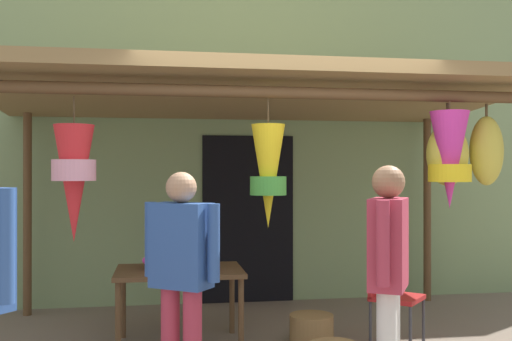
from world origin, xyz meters
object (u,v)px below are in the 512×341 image
object	(u,v)px
folding_chair	(389,290)
customer_foreground	(181,266)
wicker_basket_spare	(311,329)
display_table	(179,277)
flower_heap_on_table	(180,260)
vendor_in_orange	(388,265)

from	to	relation	value
folding_chair	customer_foreground	xyz separation A→B (m)	(-1.89, -0.98, 0.41)
wicker_basket_spare	folding_chair	bearing A→B (deg)	-15.97
folding_chair	display_table	bearing A→B (deg)	170.56
flower_heap_on_table	wicker_basket_spare	world-z (taller)	flower_heap_on_table
display_table	folding_chair	size ratio (longest dim) A/B	1.35
flower_heap_on_table	customer_foreground	distance (m)	1.31
flower_heap_on_table	vendor_in_orange	world-z (taller)	vendor_in_orange
folding_chair	wicker_basket_spare	bearing A→B (deg)	164.03
flower_heap_on_table	folding_chair	bearing A→B (deg)	-9.94
display_table	flower_heap_on_table	size ratio (longest dim) A/B	1.73
display_table	vendor_in_orange	distance (m)	2.14
display_table	vendor_in_orange	xyz separation A→B (m)	(1.32, -1.64, 0.33)
customer_foreground	vendor_in_orange	bearing A→B (deg)	-14.90
folding_chair	vendor_in_orange	distance (m)	1.51
vendor_in_orange	display_table	bearing A→B (deg)	128.79
flower_heap_on_table	vendor_in_orange	distance (m)	2.12
wicker_basket_spare	vendor_in_orange	bearing A→B (deg)	-85.21
display_table	wicker_basket_spare	size ratio (longest dim) A/B	2.82
vendor_in_orange	folding_chair	bearing A→B (deg)	68.03
folding_chair	flower_heap_on_table	bearing A→B (deg)	170.06
vendor_in_orange	flower_heap_on_table	bearing A→B (deg)	128.35
wicker_basket_spare	customer_foreground	size ratio (longest dim) A/B	0.26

